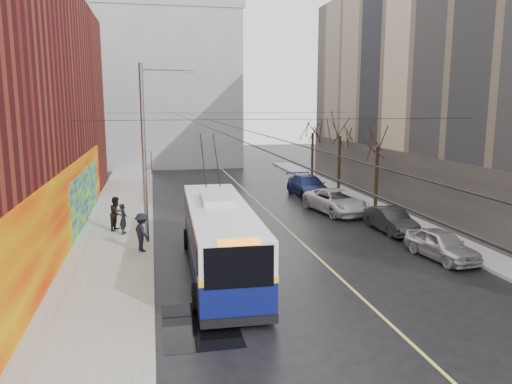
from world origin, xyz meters
TOP-DOWN VIEW (x-y plane):
  - ground at (0.00, 0.00)m, footprint 140.00×140.00m
  - sidewalk_left at (-8.00, 12.00)m, footprint 4.00×60.00m
  - sidewalk_right at (9.00, 12.00)m, footprint 2.00×60.00m
  - lane_line at (1.50, 14.00)m, footprint 0.12×50.00m
  - building_right at (16.99, 14.00)m, footprint 14.06×36.00m
  - building_far at (-6.00, 44.99)m, footprint 20.50×12.10m
  - streetlight_pole at (-6.14, 10.00)m, footprint 2.65×0.60m
  - catenary_wires at (-2.54, 14.77)m, footprint 18.00×60.00m
  - tree_near at (9.00, 16.00)m, footprint 3.20×3.20m
  - tree_mid at (9.00, 23.00)m, footprint 3.20×3.20m
  - tree_far at (9.00, 30.00)m, footprint 3.20×3.20m
  - puddle at (-4.56, 0.02)m, footprint 2.42×3.69m
  - pigeons_flying at (-3.30, 10.33)m, footprint 2.96×3.48m
  - trolleybus at (-3.23, 5.04)m, footprint 3.00×11.80m
  - parked_car_a at (7.00, 4.74)m, footprint 2.10×4.18m
  - parked_car_b at (7.00, 9.76)m, footprint 1.55×4.15m
  - parked_car_c at (5.80, 15.07)m, footprint 3.41×5.85m
  - parked_car_d at (5.80, 21.09)m, footprint 2.45×5.61m
  - following_car at (-2.26, 19.50)m, footprint 2.19×4.23m
  - pedestrian_a at (-7.54, 11.82)m, footprint 0.47×0.65m
  - pedestrian_b at (-7.95, 12.70)m, footprint 0.98×1.10m
  - pedestrian_c at (-6.50, 8.30)m, footprint 1.14×1.37m

SIDE VIEW (x-z plane):
  - ground at x=0.00m, z-range 0.00..0.00m
  - lane_line at x=1.50m, z-range 0.00..0.01m
  - puddle at x=-4.56m, z-range 0.00..0.01m
  - sidewalk_left at x=-8.00m, z-range 0.00..0.15m
  - sidewalk_right at x=9.00m, z-range 0.00..0.15m
  - parked_car_b at x=7.00m, z-range 0.00..1.35m
  - parked_car_a at x=7.00m, z-range 0.00..1.37m
  - following_car at x=-2.26m, z-range 0.00..1.38m
  - parked_car_c at x=5.80m, z-range 0.00..1.53m
  - parked_car_d at x=5.80m, z-range 0.00..1.60m
  - pedestrian_a at x=-7.54m, z-range 0.15..1.79m
  - pedestrian_c at x=-6.50m, z-range 0.15..1.99m
  - pedestrian_b at x=-7.95m, z-range 0.15..2.03m
  - trolleybus at x=-3.23m, z-range -1.23..4.32m
  - streetlight_pole at x=-6.14m, z-range 0.35..9.35m
  - tree_near at x=9.00m, z-range 1.78..8.18m
  - tree_far at x=9.00m, z-range 1.86..8.43m
  - tree_mid at x=9.00m, z-range 1.91..8.59m
  - catenary_wires at x=-2.54m, z-range 6.13..6.36m
  - pigeons_flying at x=-3.30m, z-range 5.51..8.44m
  - building_right at x=16.99m, z-range -0.01..15.99m
  - building_far at x=-6.00m, z-range 0.02..18.02m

